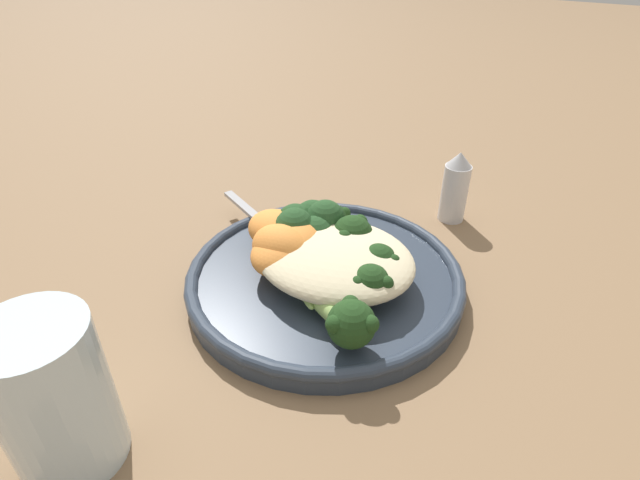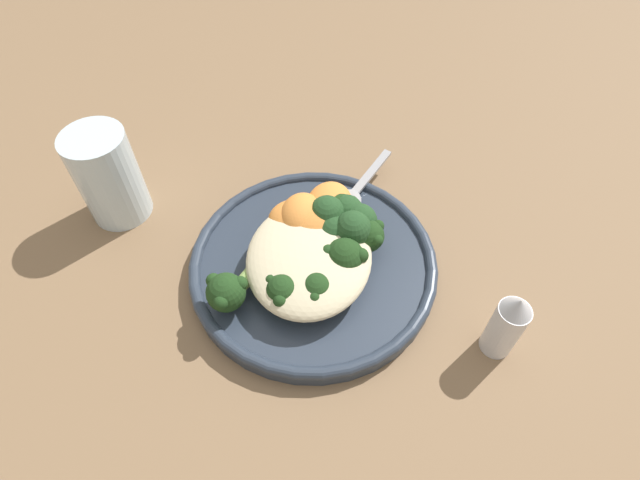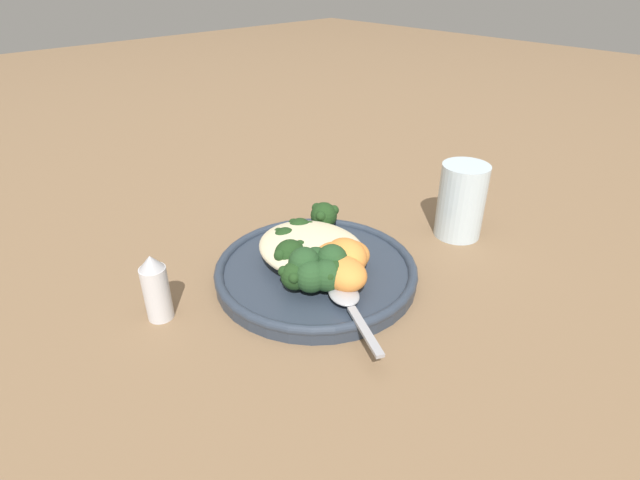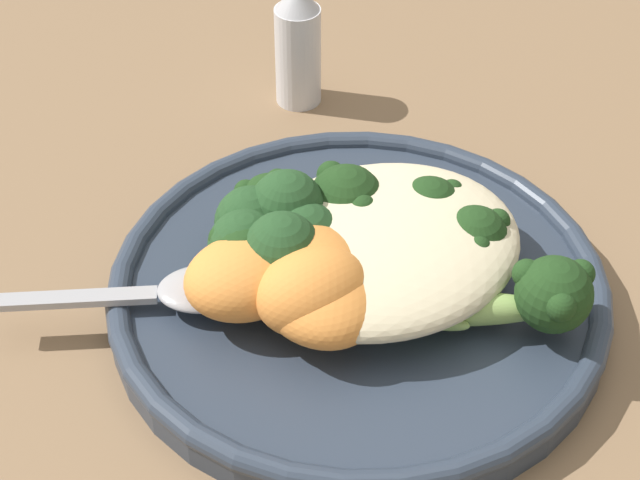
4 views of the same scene
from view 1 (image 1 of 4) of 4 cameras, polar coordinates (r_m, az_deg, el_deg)
The scene contains 17 objects.
ground_plane at distance 0.46m, azimuth 2.30°, elevation -5.20°, with size 4.00×4.00×0.00m, color #846647.
plate at distance 0.45m, azimuth 0.56°, elevation -4.29°, with size 0.25×0.25×0.02m.
quinoa_mound at distance 0.43m, azimuth 2.01°, elevation -2.18°, with size 0.14×0.12×0.03m, color beige.
broccoli_stalk_0 at distance 0.38m, azimuth 2.17°, elevation -8.37°, with size 0.11×0.08×0.04m.
broccoli_stalk_1 at distance 0.40m, azimuth 4.79°, elevation -5.06°, with size 0.08×0.04×0.03m.
broccoli_stalk_2 at distance 0.42m, azimuth 4.98°, elevation -3.14°, with size 0.08×0.07×0.03m.
broccoli_stalk_3 at distance 0.45m, azimuth 2.89°, elevation -0.33°, with size 0.04×0.10×0.04m.
broccoli_stalk_4 at distance 0.47m, azimuth 0.64°, elevation 0.64°, with size 0.05×0.11×0.03m.
broccoli_stalk_5 at distance 0.46m, azimuth -3.15°, elevation 0.18°, with size 0.10×0.11×0.04m.
sweet_potato_chunk_0 at distance 0.44m, azimuth -4.50°, elevation -0.89°, with size 0.05×0.04×0.04m, color orange.
sweet_potato_chunk_1 at distance 0.45m, azimuth -2.71°, elevation -0.15°, with size 0.07×0.05×0.04m, color orange.
sweet_potato_chunk_2 at distance 0.44m, azimuth -3.97°, elevation -1.27°, with size 0.07×0.06×0.03m, color orange.
sweet_potato_chunk_3 at distance 0.46m, azimuth -5.20°, elevation 0.84°, with size 0.06×0.05×0.04m, color orange.
kale_tuft at distance 0.47m, azimuth -1.24°, elevation 1.81°, with size 0.06×0.07×0.04m.
spoon at distance 0.50m, azimuth -5.96°, elevation 1.62°, with size 0.12×0.07×0.01m.
water_glass at distance 0.34m, azimuth -28.14°, elevation -15.59°, with size 0.07×0.07×0.11m, color silver.
salt_shaker at distance 0.56m, azimuth 15.20°, elevation 5.85°, with size 0.03×0.03×0.08m.
Camera 1 is at (-0.16, 0.32, 0.29)m, focal length 28.00 mm.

